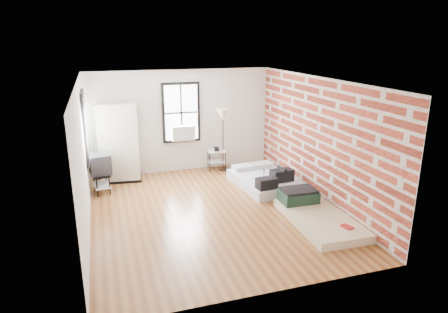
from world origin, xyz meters
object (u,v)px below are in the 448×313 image
object	(u,v)px
floor_lamp	(223,118)
mattress_main	(266,180)
wardrobe	(119,143)
tv_stand	(100,165)
mattress_bare	(314,213)
side_table	(217,155)

from	to	relation	value
floor_lamp	mattress_main	bearing A→B (deg)	-67.19
wardrobe	tv_stand	size ratio (longest dim) A/B	2.12
tv_stand	wardrobe	bearing A→B (deg)	49.03
mattress_bare	side_table	world-z (taller)	side_table
side_table	floor_lamp	size ratio (longest dim) A/B	0.38
tv_stand	mattress_bare	bearing A→B (deg)	-41.98
floor_lamp	mattress_bare	bearing A→B (deg)	-77.11
floor_lamp	wardrobe	bearing A→B (deg)	180.00
mattress_bare	floor_lamp	xyz separation A→B (m)	(-0.83, 3.65, 1.37)
mattress_bare	floor_lamp	distance (m)	3.98
mattress_main	side_table	xyz separation A→B (m)	(-0.82, 1.62, 0.28)
side_table	floor_lamp	world-z (taller)	floor_lamp
mattress_main	side_table	size ratio (longest dim) A/B	2.99
mattress_main	tv_stand	size ratio (longest dim) A/B	2.05
mattress_bare	mattress_main	bearing A→B (deg)	96.51
mattress_bare	floor_lamp	size ratio (longest dim) A/B	1.23
wardrobe	tv_stand	distance (m)	0.95
floor_lamp	tv_stand	size ratio (longest dim) A/B	1.82
wardrobe	tv_stand	xyz separation A→B (m)	(-0.50, -0.74, -0.33)
mattress_bare	side_table	bearing A→B (deg)	106.63
mattress_bare	wardrobe	xyz separation A→B (m)	(-3.64, 3.65, 0.88)
side_table	mattress_main	bearing A→B (deg)	-63.19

